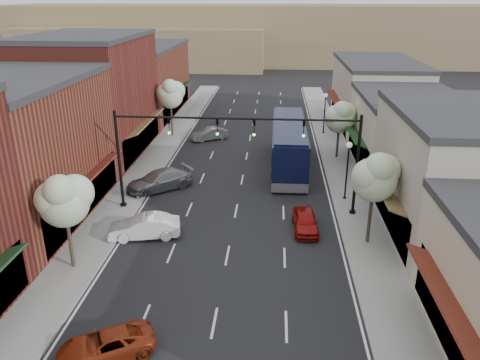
% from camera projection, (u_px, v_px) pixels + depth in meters
% --- Properties ---
extents(ground, '(160.00, 160.00, 0.00)m').
position_uv_depth(ground, '(224.00, 275.00, 25.19)').
color(ground, black).
rests_on(ground, ground).
extents(sidewalk_left, '(2.80, 73.00, 0.15)m').
position_uv_depth(sidewalk_left, '(155.00, 158.00, 42.91)').
color(sidewalk_left, gray).
rests_on(sidewalk_left, ground).
extents(sidewalk_right, '(2.80, 73.00, 0.15)m').
position_uv_depth(sidewalk_right, '(339.00, 163.00, 41.73)').
color(sidewalk_right, gray).
rests_on(sidewalk_right, ground).
extents(curb_left, '(0.25, 73.00, 0.17)m').
position_uv_depth(curb_left, '(170.00, 159.00, 42.81)').
color(curb_left, gray).
rests_on(curb_left, ground).
extents(curb_right, '(0.25, 73.00, 0.17)m').
position_uv_depth(curb_right, '(324.00, 162.00, 41.82)').
color(curb_right, gray).
rests_on(curb_right, ground).
extents(bldg_left_midnear, '(10.14, 14.10, 9.40)m').
position_uv_depth(bldg_left_midnear, '(13.00, 152.00, 30.04)').
color(bldg_left_midnear, brown).
rests_on(bldg_left_midnear, ground).
extents(bldg_left_midfar, '(10.14, 14.10, 10.90)m').
position_uv_depth(bldg_left_midfar, '(92.00, 96.00, 42.74)').
color(bldg_left_midfar, maroon).
rests_on(bldg_left_midfar, ground).
extents(bldg_left_far, '(10.14, 18.10, 8.40)m').
position_uv_depth(bldg_left_far, '(141.00, 80.00, 58.03)').
color(bldg_left_far, brown).
rests_on(bldg_left_far, ground).
extents(bldg_right_midnear, '(9.14, 12.10, 7.90)m').
position_uv_depth(bldg_right_midnear, '(458.00, 174.00, 28.35)').
color(bldg_right_midnear, '#A69B8F').
rests_on(bldg_right_midnear, ground).
extents(bldg_right_midfar, '(9.14, 12.10, 6.40)m').
position_uv_depth(bldg_right_midfar, '(406.00, 132.00, 39.75)').
color(bldg_right_midfar, '#BFB398').
rests_on(bldg_right_midfar, ground).
extents(bldg_right_far, '(9.14, 16.10, 7.40)m').
position_uv_depth(bldg_right_far, '(375.00, 94.00, 52.54)').
color(bldg_right_far, '#A69B8F').
rests_on(bldg_right_far, ground).
extents(hill_far, '(120.00, 30.00, 12.00)m').
position_uv_depth(hill_far, '(266.00, 33.00, 106.41)').
color(hill_far, '#7A6647').
rests_on(hill_far, ground).
extents(hill_near, '(50.00, 20.00, 8.00)m').
position_uv_depth(hill_near, '(145.00, 46.00, 97.78)').
color(hill_near, '#7A6647').
rests_on(hill_near, ground).
extents(signal_mast_right, '(8.22, 0.46, 7.00)m').
position_uv_depth(signal_mast_right, '(321.00, 150.00, 30.51)').
color(signal_mast_right, black).
rests_on(signal_mast_right, ground).
extents(signal_mast_left, '(8.22, 0.46, 7.00)m').
position_uv_depth(signal_mast_left, '(152.00, 146.00, 31.30)').
color(signal_mast_left, black).
rests_on(signal_mast_left, ground).
extents(tree_right_near, '(2.85, 2.65, 5.95)m').
position_uv_depth(tree_right_near, '(376.00, 176.00, 26.62)').
color(tree_right_near, '#47382B').
rests_on(tree_right_near, ground).
extents(tree_right_far, '(2.85, 2.65, 5.43)m').
position_uv_depth(tree_right_far, '(340.00, 116.00, 41.62)').
color(tree_right_far, '#47382B').
rests_on(tree_right_far, ground).
extents(tree_left_near, '(2.85, 2.65, 5.69)m').
position_uv_depth(tree_left_near, '(64.00, 199.00, 24.17)').
color(tree_left_near, '#47382B').
rests_on(tree_left_near, ground).
extents(tree_left_far, '(2.85, 2.65, 6.13)m').
position_uv_depth(tree_left_far, '(171.00, 93.00, 48.13)').
color(tree_left_far, '#47382B').
rests_on(tree_left_far, ground).
extents(lamp_post_near, '(0.44, 0.44, 4.44)m').
position_uv_depth(lamp_post_near, '(348.00, 161.00, 33.27)').
color(lamp_post_near, black).
rests_on(lamp_post_near, ground).
extents(lamp_post_far, '(0.44, 0.44, 4.44)m').
position_uv_depth(lamp_post_far, '(325.00, 107.00, 49.49)').
color(lamp_post_far, black).
rests_on(lamp_post_far, ground).
extents(coach_bus, '(2.86, 12.78, 3.90)m').
position_uv_depth(coach_bus, '(289.00, 145.00, 40.28)').
color(coach_bus, black).
rests_on(coach_bus, ground).
extents(red_hatchback, '(1.67, 3.80, 1.27)m').
position_uv_depth(red_hatchback, '(305.00, 221.00, 29.76)').
color(red_hatchback, maroon).
rests_on(red_hatchback, ground).
extents(parked_car_a, '(4.39, 3.47, 1.11)m').
position_uv_depth(parked_car_a, '(106.00, 345.00, 19.33)').
color(parked_car_a, maroon).
rests_on(parked_car_a, ground).
extents(parked_car_b, '(4.58, 2.36, 1.44)m').
position_uv_depth(parked_car_b, '(144.00, 227.00, 28.82)').
color(parked_car_b, white).
rests_on(parked_car_b, ground).
extents(parked_car_c, '(5.41, 4.93, 1.52)m').
position_uv_depth(parked_car_c, '(160.00, 180.00, 35.96)').
color(parked_car_c, gray).
rests_on(parked_car_c, ground).
extents(parked_car_e, '(3.96, 3.13, 1.26)m').
position_uv_depth(parked_car_e, '(209.00, 134.00, 48.39)').
color(parked_car_e, '#939398').
rests_on(parked_car_e, ground).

